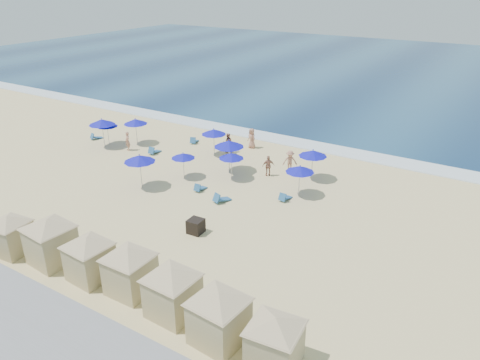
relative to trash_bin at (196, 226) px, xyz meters
name	(u,v)px	position (x,y,z in m)	size (l,w,h in m)	color
ground	(171,199)	(-4.26, 2.70, -0.44)	(160.00, 160.00, 0.00)	beige
ocean	(391,71)	(-4.26, 57.70, -0.41)	(160.00, 80.00, 0.06)	navy
surf_line	(275,138)	(-4.26, 18.20, -0.40)	(160.00, 2.50, 0.08)	white
trash_bin	(196,226)	(0.00, 0.00, 0.00)	(0.88, 0.88, 0.88)	black
cabana_0	(10,229)	(-7.47, -7.22, 1.01)	(4.02, 4.02, 2.53)	tan
cabana_1	(50,235)	(-4.71, -6.65, 1.23)	(4.63, 4.63, 2.92)	tan
cabana_2	(89,253)	(-1.77, -6.58, 1.09)	(4.27, 4.27, 2.68)	tan
cabana_3	(129,265)	(0.78, -6.31, 1.13)	(4.37, 4.37, 2.74)	tan
cabana_4	(172,286)	(3.63, -6.51, 1.14)	(4.41, 4.41, 2.77)	tan
cabana_5	(219,310)	(6.40, -6.81, 1.17)	(4.48, 4.48, 2.82)	tan
cabana_6	(275,336)	(9.06, -6.78, 1.06)	(4.18, 4.18, 2.63)	tan
umbrella_0	(102,122)	(-16.45, 7.98, 1.89)	(2.36, 2.36, 2.69)	#A5A8AD
umbrella_1	(107,124)	(-16.56, 8.63, 1.49)	(1.96, 1.96, 2.23)	#A5A8AD
umbrella_2	(135,121)	(-14.48, 10.16, 1.70)	(2.17, 2.17, 2.47)	#A5A8AD
umbrella_3	(214,132)	(-6.74, 11.58, 1.66)	(2.13, 2.13, 2.43)	#A5A8AD
umbrella_4	(183,156)	(-5.89, 6.29, 1.36)	(1.83, 1.83, 2.08)	#A5A8AD
umbrella_5	(140,158)	(-7.41, 3.20, 1.83)	(2.30, 2.30, 2.62)	#A5A8AD
umbrella_6	(231,156)	(-2.63, 8.03, 1.45)	(1.91, 1.91, 2.18)	#A5A8AD
umbrella_7	(229,144)	(-3.58, 9.15, 1.89)	(2.37, 2.37, 2.69)	#A5A8AD
umbrella_8	(313,153)	(2.62, 11.22, 1.69)	(2.16, 2.16, 2.46)	#A5A8AD
umbrella_9	(300,169)	(3.03, 8.12, 1.58)	(2.04, 2.04, 2.33)	#A5A8AD
beach_chair_0	(95,137)	(-18.76, 8.98, -0.22)	(0.87, 1.27, 0.64)	#275C8F
beach_chair_1	(154,151)	(-11.39, 8.98, -0.20)	(0.65, 1.32, 0.71)	#275C8F
beach_chair_2	(194,141)	(-10.11, 13.09, -0.21)	(0.90, 1.31, 0.66)	#275C8F
beach_chair_3	(200,188)	(-3.41, 4.97, -0.23)	(0.54, 1.15, 0.63)	#275C8F
beach_chair_4	(221,199)	(-1.08, 4.25, -0.19)	(0.99, 1.43, 0.72)	#275C8F
beach_chair_5	(285,197)	(2.55, 6.85, -0.22)	(0.59, 1.20, 0.64)	#275C8F
beachgoer_0	(128,141)	(-13.90, 8.41, 0.41)	(0.62, 0.41, 1.71)	#AE7660
beachgoer_1	(228,143)	(-6.08, 12.74, 0.44)	(0.86, 0.67, 1.76)	#AE7660
beachgoer_2	(268,166)	(-0.52, 10.06, 0.38)	(0.96, 0.40, 1.64)	#AE7660
beachgoer_3	(290,161)	(0.54, 11.67, 0.44)	(1.14, 0.66, 1.77)	#AE7660
beachgoer_4	(252,138)	(-4.88, 14.84, 0.47)	(0.89, 0.58, 1.82)	#AE7660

